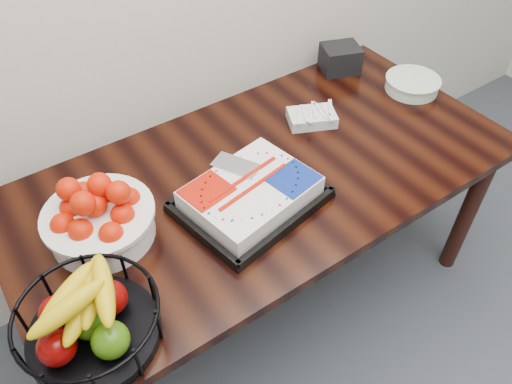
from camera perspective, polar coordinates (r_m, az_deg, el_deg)
table at (r=1.82m, az=1.04°, el=0.55°), size 1.80×0.90×0.75m
cake_tray at (r=1.61m, az=-0.62°, el=-0.33°), size 0.50×0.42×0.09m
tangerine_bowl at (r=1.55m, az=-17.59°, el=-2.48°), size 0.34×0.34×0.21m
fruit_basket at (r=1.35m, az=-18.51°, el=-13.80°), size 0.36×0.36×0.19m
plate_stack at (r=2.24m, az=17.42°, el=11.67°), size 0.23×0.23×0.06m
fork_bag at (r=1.96m, az=6.39°, el=8.51°), size 0.21×0.18×0.05m
napkin_box at (r=2.29m, az=9.59°, el=14.82°), size 0.20×0.18×0.11m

